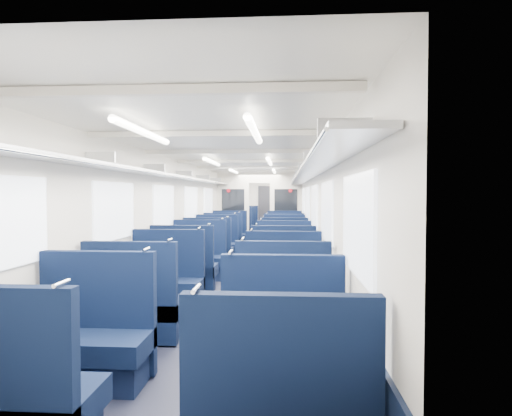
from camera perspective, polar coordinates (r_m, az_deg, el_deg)
The scene contains 40 objects.
floor at distance 10.88m, azimuth -0.67°, elevation -6.81°, with size 2.80×18.00×0.01m, color black.
ceiling at distance 10.78m, azimuth -0.67°, elevation 5.64°, with size 2.80×18.00×0.01m, color white.
wall_left at distance 10.97m, azimuth -7.98°, elevation -0.59°, with size 0.02×18.00×2.35m, color beige.
dado_left at distance 11.03m, azimuth -7.89°, elevation -4.87°, with size 0.03×17.90×0.70m, color black.
wall_right at distance 10.75m, azimuth 6.79°, elevation -0.63°, with size 0.02×18.00×2.35m, color beige.
dado_right at distance 10.82m, azimuth 6.69°, elevation -5.00°, with size 0.03×17.90×0.70m, color black.
wall_far at distance 19.75m, azimuth 1.39°, elevation 0.54°, with size 2.80×0.02×2.35m, color beige.
luggage_rack_left at distance 10.93m, azimuth -7.04°, elevation 3.59°, with size 0.36×17.40×0.18m.
luggage_rack_right at distance 10.74m, azimuth 5.81°, elevation 3.63°, with size 0.36×17.40×0.18m.
windows at distance 10.30m, azimuth -0.87°, elevation 0.63°, with size 2.78×15.60×0.75m.
ceiling_fittings at distance 10.52m, azimuth -0.79°, elevation 5.40°, with size 2.70×16.06×0.11m.
end_door at distance 19.69m, azimuth 1.38°, elevation 0.02°, with size 0.75×0.06×2.00m, color black.
bulkhead at distance 14.32m, azimuth 0.46°, elevation 0.25°, with size 2.80×0.10×2.35m.
seat_0 at distance 3.23m, azimuth -30.27°, elevation -21.92°, with size 1.04×0.58×1.17m.
seat_2 at distance 4.19m, azimuth -20.87°, elevation -16.19°, with size 1.04×0.58×1.17m.
seat_3 at distance 3.73m, azimuth 3.49°, elevation -18.39°, with size 1.04×0.58×1.17m.
seat_4 at distance 5.14m, azimuth -15.75°, elevation -12.72°, with size 1.04×0.58×1.17m.
seat_5 at distance 5.00m, azimuth 3.59°, elevation -13.06°, with size 1.04×0.58×1.17m.
seat_6 at distance 6.34m, azimuth -11.77°, elevation -9.88°, with size 1.04×0.58×1.17m.
seat_7 at distance 5.94m, azimuth 3.63°, elevation -10.66°, with size 1.04×0.58×1.17m.
seat_8 at distance 7.37m, azimuth -9.47°, elevation -8.20°, with size 1.04×0.58×1.17m.
seat_9 at distance 7.22m, azimuth 3.68°, elevation -8.40°, with size 1.04×0.58×1.17m.
seat_10 at distance 8.52m, azimuth -7.61°, elevation -6.82°, with size 1.04×0.58×1.17m.
seat_11 at distance 8.21m, azimuth 3.70°, elevation -7.14°, with size 1.04×0.58×1.17m.
seat_12 at distance 9.57m, azimuth -6.32°, elevation -5.85°, with size 1.04×0.58×1.17m.
seat_13 at distance 9.54m, azimuth 3.72°, elevation -5.87°, with size 1.04×0.58×1.17m.
seat_14 at distance 10.64m, azimuth -5.28°, elevation -5.07°, with size 1.04×0.58×1.17m.
seat_15 at distance 10.64m, azimuth 3.74°, elevation -5.06°, with size 1.04×0.58×1.17m.
seat_16 at distance 11.89m, azimuth -4.30°, elevation -4.33°, with size 1.04×0.58×1.17m.
seat_17 at distance 11.63m, azimuth 3.75°, elevation -4.46°, with size 1.04×0.58×1.17m.
seat_18 at distance 13.07m, azimuth -3.55°, elevation -3.76°, with size 1.04×0.58×1.17m.
seat_19 at distance 12.91m, azimuth 3.76°, elevation -3.83°, with size 1.04×0.58×1.17m.
seat_20 at distance 15.10m, azimuth -2.54°, elevation -2.99°, with size 1.04×0.58×1.17m.
seat_21 at distance 15.02m, azimuth 3.77°, elevation -3.02°, with size 1.04×0.58×1.17m.
seat_22 at distance 16.09m, azimuth -2.15°, elevation -2.69°, with size 1.04×0.58×1.17m.
seat_23 at distance 15.98m, azimuth 3.78°, elevation -2.72°, with size 1.04×0.58×1.17m.
seat_24 at distance 17.22m, azimuth -1.75°, elevation -2.39°, with size 1.04×0.58×1.17m.
seat_25 at distance 17.16m, azimuth 3.78°, elevation -2.40°, with size 1.04×0.58×1.17m.
seat_26 at distance 18.31m, azimuth -1.42°, elevation -2.13°, with size 1.04×0.58×1.17m.
seat_27 at distance 18.29m, azimuth 3.79°, elevation -2.14°, with size 1.04×0.58×1.17m.
Camera 1 is at (0.85, -10.72, 1.65)m, focal length 30.28 mm.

